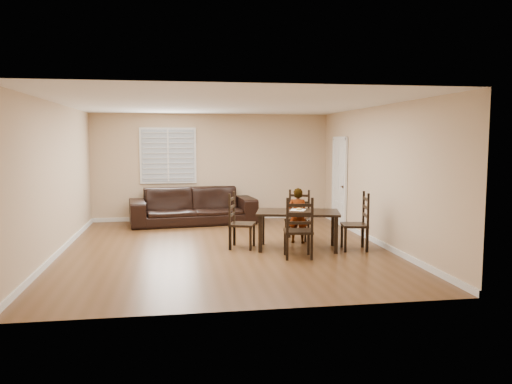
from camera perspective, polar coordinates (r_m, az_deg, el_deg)
The scene contains 11 objects.
ground at distance 9.53m, azimuth -3.53°, elevation -6.43°, with size 7.00×7.00×0.00m, color brown.
room at distance 9.49m, azimuth -3.49°, elevation 4.53°, with size 6.04×7.04×2.72m.
dining_table at distance 9.37m, azimuth 4.81°, elevation -2.75°, with size 1.68×1.18×0.71m.
chair_near at distance 10.36m, azimuth 4.90°, elevation -2.83°, with size 0.59×0.58×1.02m.
chair_far at distance 8.58m, azimuth 4.95°, elevation -4.49°, with size 0.53×0.51×1.08m.
chair_left at distance 9.47m, azimuth -2.34°, elevation -3.54°, with size 0.57×0.59×1.06m.
chair_right at distance 9.49m, azimuth 11.96°, elevation -3.57°, with size 0.53×0.56×1.08m.
child at distance 9.93m, azimuth 4.79°, elevation -2.69°, with size 0.40×0.26×1.10m, color gray.
napkin at distance 9.53m, azimuth 4.81°, elevation -2.05°, with size 0.27×0.27×0.00m, color beige.
donut at distance 9.53m, azimuth 4.93°, elevation -1.92°, with size 0.11×0.11×0.04m.
sofa at distance 12.26m, azimuth -7.20°, elevation -1.59°, with size 3.00×1.17×0.88m, color black.
Camera 1 is at (-0.87, -9.26, 2.05)m, focal length 35.00 mm.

